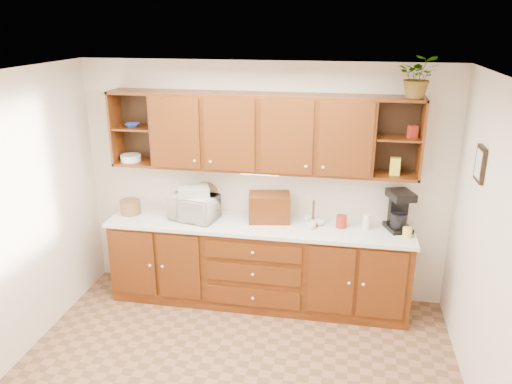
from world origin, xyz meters
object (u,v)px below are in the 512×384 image
at_px(bread_box, 269,207).
at_px(coffee_maker, 399,211).
at_px(potted_plant, 419,77).
at_px(microwave, 194,207).

height_order(bread_box, coffee_maker, coffee_maker).
xyz_separation_m(coffee_maker, potted_plant, (0.05, -0.05, 1.35)).
xyz_separation_m(bread_box, coffee_maker, (1.34, 0.03, 0.05)).
bearing_deg(microwave, potted_plant, 14.96).
bearing_deg(potted_plant, bread_box, 178.98).
relative_size(microwave, potted_plant, 1.23).
bearing_deg(potted_plant, microwave, -178.03).
bearing_deg(bread_box, potted_plant, -10.35).
xyz_separation_m(microwave, coffee_maker, (2.15, 0.13, 0.06)).
distance_m(microwave, bread_box, 0.81).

